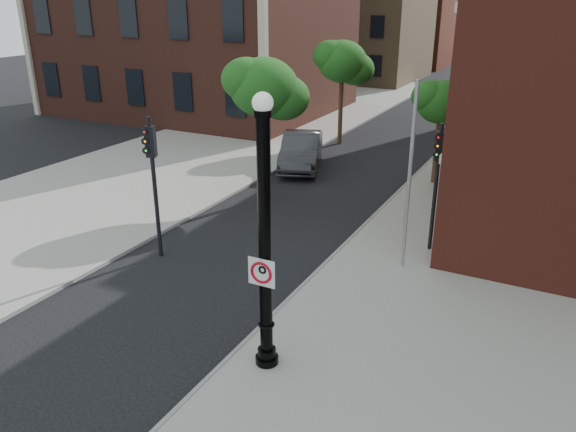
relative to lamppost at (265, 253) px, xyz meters
The scene contains 15 objects.
ground 4.08m from the lamppost, behind, with size 120.00×120.00×0.00m, color black.
sidewalk_right 11.12m from the lamppost, 73.35° to the left, with size 8.00×60.00×0.12m, color gray.
sidewalk_left 22.03m from the lamppost, 123.04° to the left, with size 10.00×50.00×0.12m, color gray.
curb_edge 10.72m from the lamppost, 94.79° to the left, with size 0.10×60.00×0.14m, color gray.
bg_building_tan_a 46.87m from the lamppost, 108.60° to the left, with size 12.00×12.00×12.00m, color olive.
bg_building_red 60.23m from the lamppost, 104.35° to the left, with size 12.00×12.00×10.00m, color maroon.
lamppost is the anchor object (origin of this frame).
no_parking_sign 0.41m from the lamppost, 90.34° to the right, with size 0.62×0.07×0.62m.
parked_car 15.80m from the lamppost, 113.39° to the left, with size 1.74×5.00×1.65m, color #2E2E33.
traffic_signal_left 6.81m from the lamppost, 149.57° to the left, with size 0.36×0.40×4.49m.
traffic_signal_right 7.89m from the lamppost, 77.51° to the left, with size 0.34×0.37×4.23m.
utility_pole 6.21m from the lamppost, 77.96° to the left, with size 0.11×0.11×5.69m, color #999999.
street_tree_a 11.31m from the lamppost, 119.50° to the left, with size 3.13×2.83×5.63m.
street_tree_b 20.56m from the lamppost, 107.88° to the left, with size 3.09×2.79×5.57m.
street_tree_c 14.70m from the lamppost, 89.36° to the left, with size 2.51×2.27×4.52m.
Camera 1 is at (8.17, -9.41, 7.85)m, focal length 35.00 mm.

